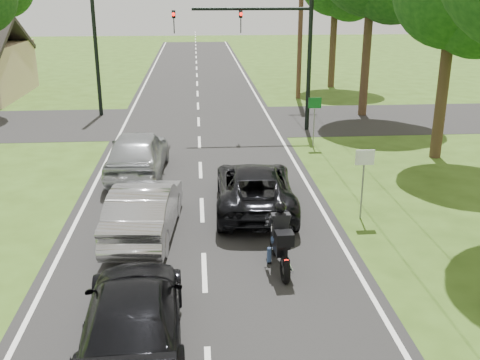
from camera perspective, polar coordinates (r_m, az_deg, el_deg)
name	(u,v)px	position (r m, az deg, el deg)	size (l,w,h in m)	color
ground	(204,272)	(13.77, -3.64, -9.33)	(140.00, 140.00, 0.00)	#314B15
road	(200,155)	(23.06, -4.10, 2.55)	(8.00, 100.00, 0.01)	black
cross_road	(199,122)	(28.87, -4.23, 5.91)	(60.00, 7.00, 0.01)	black
motorcycle_rider	(280,243)	(13.60, 4.12, -6.44)	(0.58, 2.04, 1.76)	black
dark_suv	(255,187)	(17.22, 1.50, -0.73)	(2.31, 5.02, 1.39)	black
silver_sedan	(145,209)	(15.59, -9.66, -2.96)	(1.59, 4.57, 1.51)	#9E9EA2
silver_suv	(138,153)	(20.64, -10.37, 2.74)	(1.99, 4.94, 1.68)	#A3A6AA
dark_car_behind	(134,314)	(11.07, -10.76, -13.23)	(1.88, 4.63, 1.34)	black
traffic_signal	(270,42)	(26.45, 3.05, 13.81)	(6.38, 0.44, 6.00)	black
signal_pole_far	(97,59)	(30.75, -14.34, 11.86)	(0.20, 0.20, 6.00)	black
utility_pole_far	(301,13)	(34.72, 6.20, 16.54)	(1.60, 0.28, 10.00)	#533625
sign_white	(364,167)	(16.59, 12.50, 1.27)	(0.55, 0.07, 2.12)	slate
sign_green	(315,110)	(24.14, 7.58, 7.07)	(0.55, 0.07, 2.12)	slate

